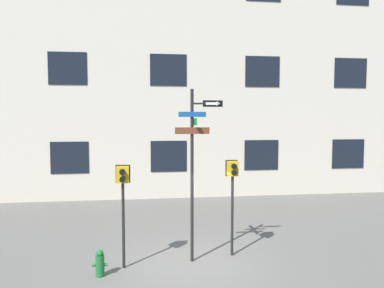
{
  "coord_description": "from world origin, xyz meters",
  "views": [
    {
      "loc": [
        -1.32,
        -10.01,
        4.1
      ],
      "look_at": [
        0.06,
        0.29,
        3.35
      ],
      "focal_mm": 35.0,
      "sensor_mm": 36.0,
      "label": 1
    }
  ],
  "objects": [
    {
      "name": "ground_plane",
      "position": [
        0.0,
        0.0,
        0.0
      ],
      "size": [
        60.0,
        60.0,
        0.0
      ],
      "primitive_type": "plane",
      "color": "#595651"
    },
    {
      "name": "building_facade",
      "position": [
        0.0,
        8.91,
        6.41
      ],
      "size": [
        24.0,
        0.64,
        12.82
      ],
      "color": "beige",
      "rests_on": "ground_plane"
    },
    {
      "name": "street_sign_pole",
      "position": [
        0.12,
        0.28,
        2.9
      ],
      "size": [
        1.34,
        1.0,
        4.87
      ],
      "color": "black",
      "rests_on": "ground_plane"
    },
    {
      "name": "pedestrian_signal_left",
      "position": [
        -1.84,
        0.06,
        2.22
      ],
      "size": [
        0.39,
        0.4,
        2.81
      ],
      "color": "black",
      "rests_on": "ground_plane"
    },
    {
      "name": "pedestrian_signal_right",
      "position": [
        1.3,
        0.57,
        2.21
      ],
      "size": [
        0.36,
        0.4,
        2.83
      ],
      "color": "black",
      "rests_on": "ground_plane"
    },
    {
      "name": "fire_hydrant",
      "position": [
        -2.42,
        -0.41,
        0.34
      ],
      "size": [
        0.39,
        0.23,
        0.7
      ],
      "color": "#196028",
      "rests_on": "ground_plane"
    }
  ]
}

